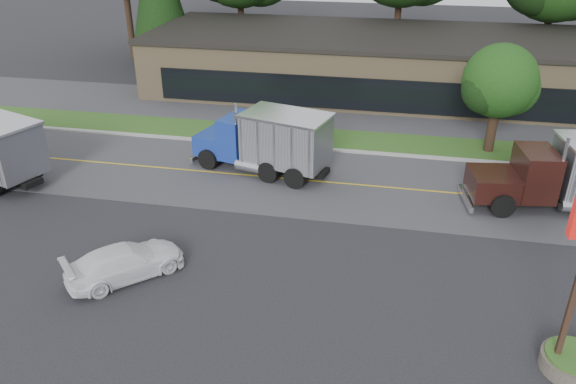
# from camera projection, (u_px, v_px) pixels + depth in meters

# --- Properties ---
(ground) EXTENTS (140.00, 140.00, 0.00)m
(ground) POSITION_uv_depth(u_px,v_px,m) (258.00, 282.00, 21.19)
(ground) COLOR #303035
(ground) RESTS_ON ground
(road) EXTENTS (60.00, 8.00, 0.02)m
(road) POSITION_uv_depth(u_px,v_px,m) (300.00, 180.00, 29.05)
(road) COLOR #4E4E53
(road) RESTS_ON ground
(center_line) EXTENTS (60.00, 0.12, 0.01)m
(center_line) POSITION_uv_depth(u_px,v_px,m) (300.00, 180.00, 29.05)
(center_line) COLOR gold
(center_line) RESTS_ON ground
(curb) EXTENTS (60.00, 0.30, 0.12)m
(curb) POSITION_uv_depth(u_px,v_px,m) (313.00, 149.00, 32.72)
(curb) COLOR #9E9E99
(curb) RESTS_ON ground
(grass_verge) EXTENTS (60.00, 3.40, 0.03)m
(grass_verge) POSITION_uv_depth(u_px,v_px,m) (317.00, 138.00, 34.29)
(grass_verge) COLOR #2A591E
(grass_verge) RESTS_ON ground
(far_parking) EXTENTS (60.00, 7.00, 0.02)m
(far_parking) POSITION_uv_depth(u_px,v_px,m) (328.00, 112.00, 38.65)
(far_parking) COLOR #4E4E53
(far_parking) RESTS_ON ground
(strip_mall) EXTENTS (32.00, 12.00, 4.00)m
(strip_mall) POSITION_uv_depth(u_px,v_px,m) (366.00, 63.00, 42.64)
(strip_mall) COLOR #98815D
(strip_mall) RESTS_ON ground
(tree_verge) EXTENTS (4.32, 4.07, 6.16)m
(tree_verge) POSITION_uv_depth(u_px,v_px,m) (501.00, 84.00, 30.79)
(tree_verge) COLOR #382619
(tree_verge) RESTS_ON ground
(dump_truck_blue) EXTENTS (7.66, 4.35, 3.36)m
(dump_truck_blue) POSITION_uv_depth(u_px,v_px,m) (269.00, 140.00, 29.16)
(dump_truck_blue) COLOR black
(dump_truck_blue) RESTS_ON ground
(rally_car) EXTENTS (4.41, 4.46, 1.29)m
(rally_car) POSITION_uv_depth(u_px,v_px,m) (125.00, 262.00, 21.22)
(rally_car) COLOR white
(rally_car) RESTS_ON ground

